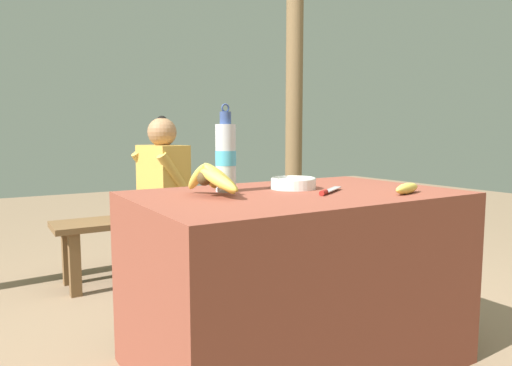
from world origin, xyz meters
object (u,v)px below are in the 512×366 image
banana_bunch_ripe (213,178)px  serving_bowl (293,183)px  loose_banana_front (407,188)px  seated_vendor (157,186)px  knife (328,191)px  water_bottle (226,156)px  banana_bunch_green (225,200)px  support_post_far (294,91)px  wooden_bench (168,224)px

banana_bunch_ripe → serving_bowl: bearing=4.8°
banana_bunch_ripe → serving_bowl: banana_bunch_ripe is taller
serving_bowl → loose_banana_front: serving_bowl is taller
seated_vendor → knife: bearing=86.4°
water_bottle → seated_vendor: (0.12, 1.18, -0.24)m
banana_bunch_green → support_post_far: support_post_far is taller
banana_bunch_ripe → loose_banana_front: bearing=-25.9°
banana_bunch_green → support_post_far: (0.79, 0.28, 0.81)m
loose_banana_front → support_post_far: support_post_far is taller
knife → loose_banana_front: bearing=-65.6°
serving_bowl → seated_vendor: 1.26m
knife → banana_bunch_ripe: bearing=125.1°
loose_banana_front → seated_vendor: seated_vendor is taller
banana_bunch_green → wooden_bench: bearing=-179.9°
loose_banana_front → serving_bowl: bearing=128.1°
banana_bunch_ripe → support_post_far: support_post_far is taller
serving_bowl → knife: (0.02, -0.19, -0.02)m
knife → support_post_far: bearing=24.2°
serving_bowl → support_post_far: bearing=53.9°
banana_bunch_ripe → seated_vendor: size_ratio=0.30×
banana_bunch_ripe → water_bottle: size_ratio=0.91×
serving_bowl → support_post_far: 2.02m
serving_bowl → loose_banana_front: (0.28, -0.35, -0.00)m
support_post_far → loose_banana_front: bearing=-114.2°
banana_bunch_ripe → loose_banana_front: size_ratio=1.71×
seated_vendor → banana_bunch_green: 0.53m
water_bottle → loose_banana_front: water_bottle is taller
serving_bowl → wooden_bench: serving_bowl is taller
wooden_bench → support_post_far: size_ratio=0.55×
knife → wooden_bench: (-0.10, 1.48, -0.37)m
seated_vendor → banana_bunch_ripe: bearing=69.2°
loose_banana_front → seated_vendor: bearing=105.3°
water_bottle → banana_bunch_green: 1.42m
seated_vendor → banana_bunch_green: bearing=173.9°
loose_banana_front → knife: size_ratio=0.89×
serving_bowl → seated_vendor: (-0.16, 1.25, -0.13)m
knife → support_post_far: size_ratio=0.08×
support_post_far → knife: bearing=-122.5°
loose_banana_front → wooden_bench: (-0.35, 1.64, -0.38)m
water_bottle → loose_banana_front: size_ratio=1.89×
wooden_bench → seated_vendor: size_ratio=1.36×
banana_bunch_ripe → loose_banana_front: 0.74m
banana_bunch_ripe → banana_bunch_green: (0.73, 1.32, -0.30)m
knife → banana_bunch_green: size_ratio=0.70×
water_bottle → loose_banana_front: bearing=-36.9°
support_post_far → seated_vendor: bearing=-166.2°
knife → serving_bowl: bearing=63.5°
serving_bowl → seated_vendor: size_ratio=0.18×
loose_banana_front → wooden_bench: bearing=102.1°
knife → seated_vendor: bearing=63.8°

